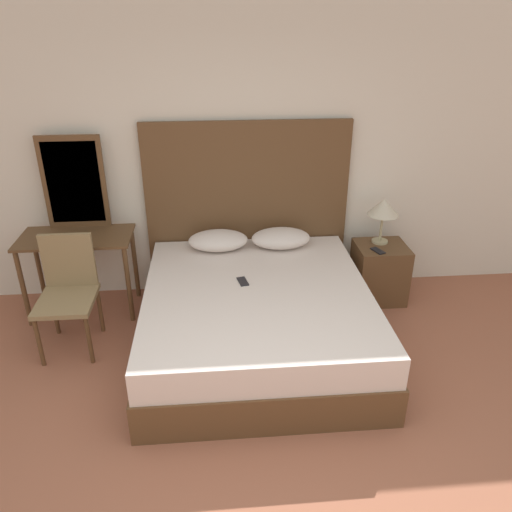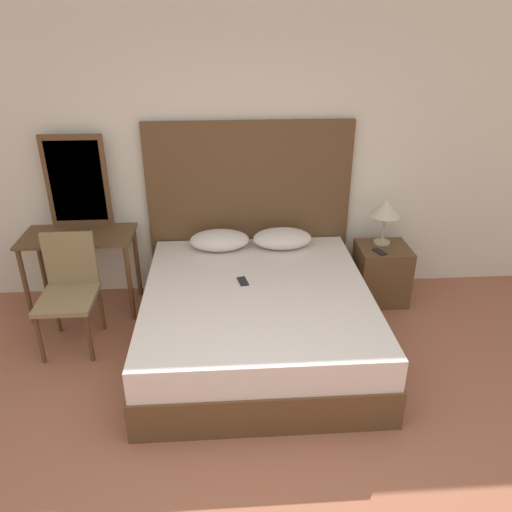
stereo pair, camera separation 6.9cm
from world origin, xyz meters
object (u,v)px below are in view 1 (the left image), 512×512
at_px(phone_on_bed, 243,281).
at_px(table_lamp, 383,208).
at_px(chair, 68,287).
at_px(bed, 257,319).
at_px(vanity_desk, 78,249).
at_px(phone_on_nightstand, 378,251).
at_px(nightstand, 379,272).

distance_m(phone_on_bed, table_lamp, 1.57).
bearing_deg(chair, phone_on_bed, -3.83).
relative_size(bed, chair, 2.14).
bearing_deg(phone_on_bed, vanity_desk, 157.55).
bearing_deg(phone_on_bed, bed, -50.55).
height_order(phone_on_bed, table_lamp, table_lamp).
bearing_deg(chair, phone_on_nightstand, 7.81).
relative_size(phone_on_bed, phone_on_nightstand, 0.98).
distance_m(phone_on_bed, chair, 1.45).
bearing_deg(bed, nightstand, 29.42).
bearing_deg(table_lamp, vanity_desk, -178.66).
bearing_deg(phone_on_nightstand, nightstand, 54.45).
height_order(phone_on_nightstand, chair, chair).
distance_m(nightstand, chair, 2.88).
xyz_separation_m(phone_on_bed, phone_on_nightstand, (1.30, 0.47, 0.01)).
xyz_separation_m(phone_on_bed, nightstand, (1.38, 0.58, -0.28)).
distance_m(table_lamp, chair, 2.91).
bearing_deg(table_lamp, phone_on_nightstand, -111.74).
distance_m(phone_on_bed, vanity_desk, 1.59).
distance_m(nightstand, vanity_desk, 2.87).
relative_size(phone_on_nightstand, chair, 0.17).
xyz_separation_m(nightstand, table_lamp, (0.00, 0.09, 0.63)).
bearing_deg(phone_on_nightstand, vanity_desk, 177.24).
distance_m(phone_on_nightstand, vanity_desk, 2.77).
xyz_separation_m(bed, nightstand, (1.27, 0.72, 0.01)).
bearing_deg(nightstand, phone_on_bed, -157.02).
relative_size(table_lamp, vanity_desk, 0.44).
xyz_separation_m(bed, table_lamp, (1.27, 0.80, 0.64)).
distance_m(vanity_desk, chair, 0.52).
xyz_separation_m(phone_on_bed, vanity_desk, (-1.47, 0.61, 0.07)).
height_order(bed, table_lamp, table_lamp).
bearing_deg(bed, table_lamp, 32.37).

